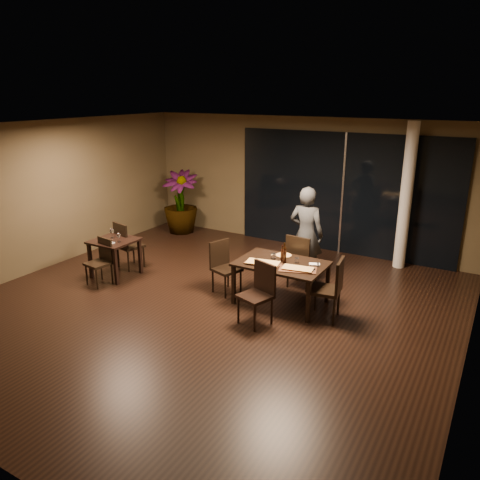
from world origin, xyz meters
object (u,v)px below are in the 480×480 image
bottle_b (285,255)px  chair_side_far (126,243)px  chair_main_left (224,264)px  bottle_a (282,253)px  main_table (281,267)px  chair_main_far (300,259)px  chair_side_near (101,259)px  side_table (114,246)px  diner (306,234)px  potted_plant (180,202)px  chair_main_near (259,290)px  bottle_c (284,252)px  chair_main_right (331,286)px

bottle_b → chair_side_far: bearing=-178.2°
chair_main_left → bottle_a: bottle_a is taller
main_table → chair_main_far: (0.03, 0.77, -0.09)m
chair_main_left → chair_side_near: 2.37m
side_table → diner: 3.77m
chair_side_near → potted_plant: bearing=111.5°
chair_side_far → chair_main_near: bearing=-177.8°
chair_main_left → potted_plant: bearing=67.1°
bottle_c → main_table: bearing=-91.6°
side_table → bottle_c: (3.40, 0.60, 0.29)m
chair_side_far → bottle_c: bottle_c is taller
potted_plant → side_table: bearing=-77.2°
diner → potted_plant: 4.28m
side_table → diner: (3.34, 1.71, 0.30)m
chair_side_near → bottle_b: bearing=24.7°
side_table → bottle_a: bottle_a is taller
main_table → bottle_a: (-0.02, 0.07, 0.22)m
chair_side_near → chair_main_right: bearing=19.6°
chair_main_near → chair_main_right: size_ratio=0.96×
chair_main_right → chair_main_near: bearing=-61.9°
chair_side_far → bottle_c: 3.50m
diner → potted_plant: bearing=-19.9°
diner → chair_main_far: bearing=99.9°
main_table → side_table: same height
bottle_b → side_table: bearing=-171.5°
chair_side_far → bottle_a: size_ratio=3.50×
side_table → chair_main_near: (3.41, -0.31, -0.07)m
bottle_a → bottle_c: 0.04m
chair_main_left → diner: (1.07, 1.28, 0.39)m
chair_main_left → chair_side_far: (-2.35, -0.02, 0.02)m
main_table → bottle_a: 0.23m
chair_side_near → potted_plant: potted_plant is taller
potted_plant → bottle_c: 4.80m
chair_main_near → bottle_b: bottle_b is taller
main_table → potted_plant: potted_plant is taller
chair_side_far → potted_plant: size_ratio=0.62×
potted_plant → chair_main_left: bearing=-41.8°
chair_main_right → bottle_a: bottle_a is taller
chair_main_right → bottle_c: (-0.94, 0.24, 0.34)m
chair_main_far → bottle_b: 0.82m
main_table → chair_main_near: 0.82m
chair_main_left → diner: bearing=-20.9°
chair_main_left → chair_main_right: (2.07, -0.06, 0.04)m
side_table → chair_side_far: 0.42m
potted_plant → main_table: bearing=-32.3°
main_table → bottle_b: bottle_b is taller
chair_main_right → bottle_c: 1.03m
main_table → chair_side_near: chair_side_near is taller
chair_main_far → potted_plant: bearing=-19.1°
potted_plant → bottle_b: 4.88m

